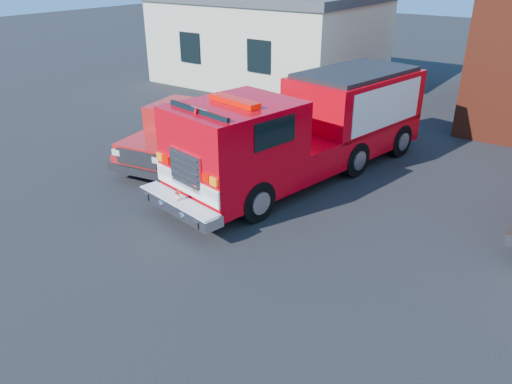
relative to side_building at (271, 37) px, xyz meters
The scene contains 4 objects.
ground 15.96m from the side_building, 55.30° to the right, with size 100.00×100.00×0.00m, color black.
side_building is the anchor object (origin of this frame).
fire_engine 12.82m from the side_building, 51.83° to the right, with size 4.27×9.50×2.83m.
pickup_truck 11.67m from the side_building, 69.78° to the right, with size 2.81×5.74×1.80m.
Camera 1 is at (5.63, -9.21, 5.94)m, focal length 35.00 mm.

